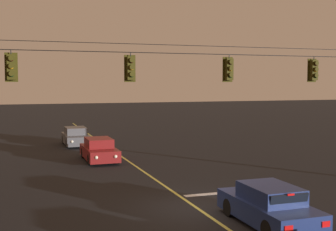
# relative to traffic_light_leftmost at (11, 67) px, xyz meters

# --- Properties ---
(ground_plane) EXTENTS (180.00, 180.00, 0.00)m
(ground_plane) POSITION_rel_traffic_light_leftmost_xyz_m (6.65, -2.43, -5.42)
(ground_plane) COLOR black
(lane_centre_stripe) EXTENTS (0.14, 60.00, 0.01)m
(lane_centre_stripe) POSITION_rel_traffic_light_leftmost_xyz_m (6.65, 6.02, -5.41)
(lane_centre_stripe) COLOR #D1C64C
(lane_centre_stripe) RESTS_ON ground
(stop_bar_paint) EXTENTS (3.40, 0.36, 0.01)m
(stop_bar_paint) POSITION_rel_traffic_light_leftmost_xyz_m (8.55, -0.58, -5.41)
(stop_bar_paint) COLOR silver
(stop_bar_paint) RESTS_ON ground
(signal_span_assembly) EXTENTS (21.34, 0.32, 7.47)m
(signal_span_assembly) POSITION_rel_traffic_light_leftmost_xyz_m (6.65, 0.02, -1.52)
(signal_span_assembly) COLOR #38281C
(signal_span_assembly) RESTS_ON ground
(traffic_light_leftmost) EXTENTS (0.48, 0.41, 1.22)m
(traffic_light_leftmost) POSITION_rel_traffic_light_leftmost_xyz_m (0.00, 0.00, 0.00)
(traffic_light_leftmost) COLOR black
(traffic_light_left_inner) EXTENTS (0.48, 0.41, 1.22)m
(traffic_light_left_inner) POSITION_rel_traffic_light_leftmost_xyz_m (4.67, 0.00, 0.00)
(traffic_light_left_inner) COLOR black
(traffic_light_centre) EXTENTS (0.48, 0.41, 1.22)m
(traffic_light_centre) POSITION_rel_traffic_light_leftmost_xyz_m (9.19, 0.00, 0.00)
(traffic_light_centre) COLOR black
(traffic_light_right_inner) EXTENTS (0.48, 0.41, 1.22)m
(traffic_light_right_inner) POSITION_rel_traffic_light_leftmost_xyz_m (13.68, 0.00, 0.00)
(traffic_light_right_inner) COLOR black
(car_waiting_near_lane) EXTENTS (1.80, 4.33, 1.39)m
(car_waiting_near_lane) POSITION_rel_traffic_light_leftmost_xyz_m (8.15, -5.15, -4.77)
(car_waiting_near_lane) COLOR navy
(car_waiting_near_lane) RESTS_ON ground
(car_oncoming_lead) EXTENTS (1.80, 4.42, 1.39)m
(car_oncoming_lead) POSITION_rel_traffic_light_leftmost_xyz_m (5.00, 9.35, -4.77)
(car_oncoming_lead) COLOR maroon
(car_oncoming_lead) RESTS_ON ground
(car_oncoming_trailing) EXTENTS (1.80, 4.42, 1.39)m
(car_oncoming_trailing) POSITION_rel_traffic_light_leftmost_xyz_m (4.54, 16.79, -4.77)
(car_oncoming_trailing) COLOR #4C4C51
(car_oncoming_trailing) RESTS_ON ground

